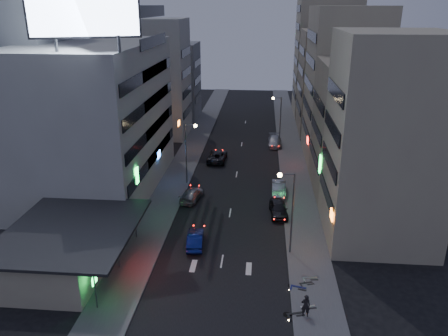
# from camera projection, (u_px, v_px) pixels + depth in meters

# --- Properties ---
(ground) EXTENTS (180.00, 180.00, 0.00)m
(ground) POSITION_uv_depth(u_px,v_px,m) (217.00, 288.00, 36.35)
(ground) COLOR black
(ground) RESTS_ON ground
(sidewalk_left) EXTENTS (4.00, 120.00, 0.12)m
(sidewalk_left) POSITION_uv_depth(u_px,v_px,m) (185.00, 163.00, 64.97)
(sidewalk_left) COLOR #4C4C4F
(sidewalk_left) RESTS_ON ground
(sidewalk_right) EXTENTS (4.00, 120.00, 0.12)m
(sidewalk_right) POSITION_uv_depth(u_px,v_px,m) (293.00, 166.00, 63.65)
(sidewalk_right) COLOR #4C4C4F
(sidewalk_right) RESTS_ON ground
(food_court) EXTENTS (11.00, 13.00, 3.88)m
(food_court) POSITION_uv_depth(u_px,v_px,m) (64.00, 247.00, 38.67)
(food_court) COLOR tan
(food_court) RESTS_ON ground
(white_building) EXTENTS (14.00, 24.00, 18.00)m
(white_building) POSITION_uv_depth(u_px,v_px,m) (96.00, 119.00, 53.25)
(white_building) COLOR #ACADA8
(white_building) RESTS_ON ground
(grey_tower) EXTENTS (10.00, 14.00, 34.00)m
(grey_tower) POSITION_uv_depth(u_px,v_px,m) (27.00, 49.00, 53.99)
(grey_tower) COLOR gray
(grey_tower) RESTS_ON ground
(shophouse_near) EXTENTS (10.00, 11.00, 20.00)m
(shophouse_near) POSITION_uv_depth(u_px,v_px,m) (385.00, 141.00, 41.39)
(shophouse_near) COLOR tan
(shophouse_near) RESTS_ON ground
(shophouse_mid) EXTENTS (11.00, 12.00, 16.00)m
(shophouse_mid) POSITION_uv_depth(u_px,v_px,m) (363.00, 129.00, 52.78)
(shophouse_mid) COLOR gray
(shophouse_mid) RESTS_ON ground
(shophouse_far) EXTENTS (10.00, 14.00, 22.00)m
(shophouse_far) POSITION_uv_depth(u_px,v_px,m) (343.00, 86.00, 63.89)
(shophouse_far) COLOR tan
(shophouse_far) RESTS_ON ground
(far_left_a) EXTENTS (11.00, 10.00, 20.00)m
(far_left_a) POSITION_uv_depth(u_px,v_px,m) (155.00, 79.00, 76.09)
(far_left_a) COLOR #ACADA8
(far_left_a) RESTS_ON ground
(far_left_b) EXTENTS (12.00, 10.00, 15.00)m
(far_left_b) POSITION_uv_depth(u_px,v_px,m) (169.00, 81.00, 89.14)
(far_left_b) COLOR gray
(far_left_b) RESTS_ON ground
(far_right_a) EXTENTS (11.00, 12.00, 18.00)m
(far_right_a) POSITION_uv_depth(u_px,v_px,m) (331.00, 82.00, 78.54)
(far_right_a) COLOR gray
(far_right_a) RESTS_ON ground
(far_right_b) EXTENTS (12.00, 12.00, 24.00)m
(far_right_b) POSITION_uv_depth(u_px,v_px,m) (325.00, 57.00, 90.50)
(far_right_b) COLOR tan
(far_right_b) RESTS_ON ground
(billboard) EXTENTS (9.52, 3.75, 6.20)m
(billboard) POSITION_uv_depth(u_px,v_px,m) (84.00, 10.00, 39.12)
(billboard) COLOR #595B60
(billboard) RESTS_ON white_building
(street_lamp_right_near) EXTENTS (1.60, 0.44, 8.02)m
(street_lamp_right_near) POSITION_uv_depth(u_px,v_px,m) (289.00, 201.00, 39.57)
(street_lamp_right_near) COLOR #595B60
(street_lamp_right_near) RESTS_ON sidewalk_right
(street_lamp_left) EXTENTS (1.60, 0.44, 8.02)m
(street_lamp_left) POSITION_uv_depth(u_px,v_px,m) (189.00, 145.00, 55.47)
(street_lamp_left) COLOR #595B60
(street_lamp_left) RESTS_ON sidewalk_left
(street_lamp_right_far) EXTENTS (1.60, 0.44, 8.02)m
(street_lamp_right_far) POSITION_uv_depth(u_px,v_px,m) (278.00, 114.00, 71.28)
(street_lamp_right_far) COLOR #595B60
(street_lamp_right_far) RESTS_ON sidewalk_right
(parked_car_right_near) EXTENTS (2.25, 4.78, 1.58)m
(parked_car_right_near) POSITION_uv_depth(u_px,v_px,m) (278.00, 208.00, 48.66)
(parked_car_right_near) COLOR black
(parked_car_right_near) RESTS_ON ground
(parked_car_right_mid) EXTENTS (1.77, 4.79, 1.57)m
(parked_car_right_mid) POSITION_uv_depth(u_px,v_px,m) (279.00, 189.00, 53.84)
(parked_car_right_mid) COLOR #A3A4AB
(parked_car_right_mid) RESTS_ON ground
(parked_car_left) EXTENTS (2.77, 5.76, 1.58)m
(parked_car_left) POSITION_uv_depth(u_px,v_px,m) (217.00, 156.00, 65.56)
(parked_car_left) COLOR #242428
(parked_car_left) RESTS_ON ground
(parked_car_right_far) EXTENTS (2.33, 5.45, 1.57)m
(parked_car_right_far) POSITION_uv_depth(u_px,v_px,m) (275.00, 141.00, 72.62)
(parked_car_right_far) COLOR #9C9EA4
(parked_car_right_far) RESTS_ON ground
(road_car_blue) EXTENTS (1.89, 4.41, 1.41)m
(road_car_blue) POSITION_uv_depth(u_px,v_px,m) (195.00, 239.00, 42.49)
(road_car_blue) COLOR navy
(road_car_blue) RESTS_ON ground
(road_car_silver) EXTENTS (2.73, 5.07, 1.40)m
(road_car_silver) POSITION_uv_depth(u_px,v_px,m) (192.00, 194.00, 52.48)
(road_car_silver) COLOR #95989D
(road_car_silver) RESTS_ON ground
(person) EXTENTS (0.69, 0.47, 1.87)m
(person) POSITION_uv_depth(u_px,v_px,m) (306.00, 306.00, 32.55)
(person) COLOR black
(person) RESTS_ON sidewalk_right
(scooter_black_a) EXTENTS (1.14, 1.99, 1.16)m
(scooter_black_a) POSITION_uv_depth(u_px,v_px,m) (303.00, 305.00, 33.15)
(scooter_black_a) COLOR black
(scooter_black_a) RESTS_ON sidewalk_right
(scooter_silver_a) EXTENTS (0.98, 1.81, 1.05)m
(scooter_silver_a) POSITION_uv_depth(u_px,v_px,m) (315.00, 299.00, 33.91)
(scooter_silver_a) COLOR #B1B4BA
(scooter_silver_a) RESTS_ON sidewalk_right
(scooter_blue) EXTENTS (1.09, 2.03, 1.18)m
(scooter_blue) POSITION_uv_depth(u_px,v_px,m) (307.00, 282.00, 35.93)
(scooter_blue) COLOR navy
(scooter_blue) RESTS_ON sidewalk_right
(scooter_black_b) EXTENTS (1.10, 1.84, 1.07)m
(scooter_black_b) POSITION_uv_depth(u_px,v_px,m) (312.00, 276.00, 36.81)
(scooter_black_b) COLOR black
(scooter_black_b) RESTS_ON sidewalk_right
(scooter_silver_b) EXTENTS (0.85, 1.91, 1.13)m
(scooter_silver_b) POSITION_uv_depth(u_px,v_px,m) (317.00, 271.00, 37.37)
(scooter_silver_b) COLOR gray
(scooter_silver_b) RESTS_ON sidewalk_right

